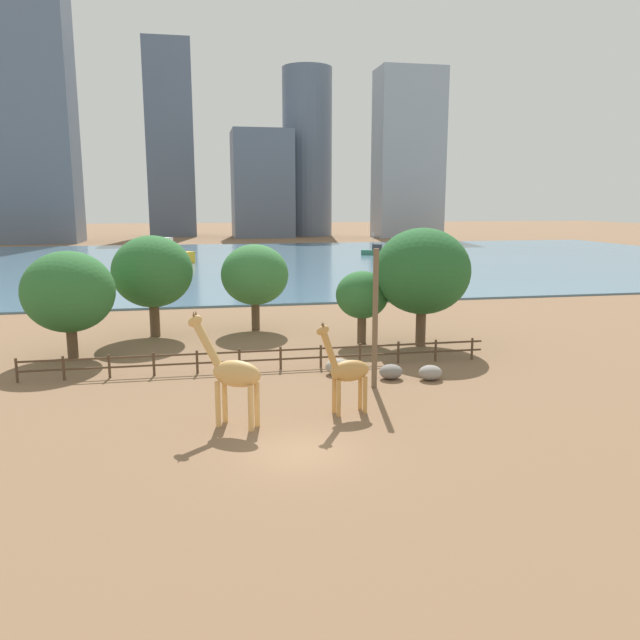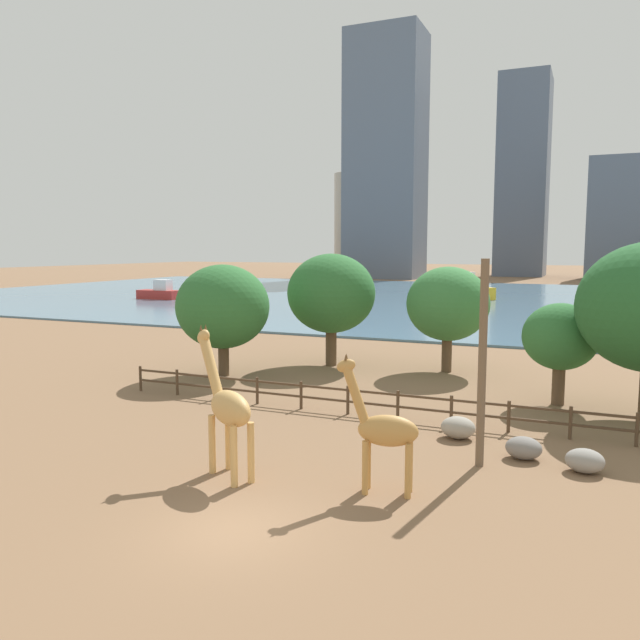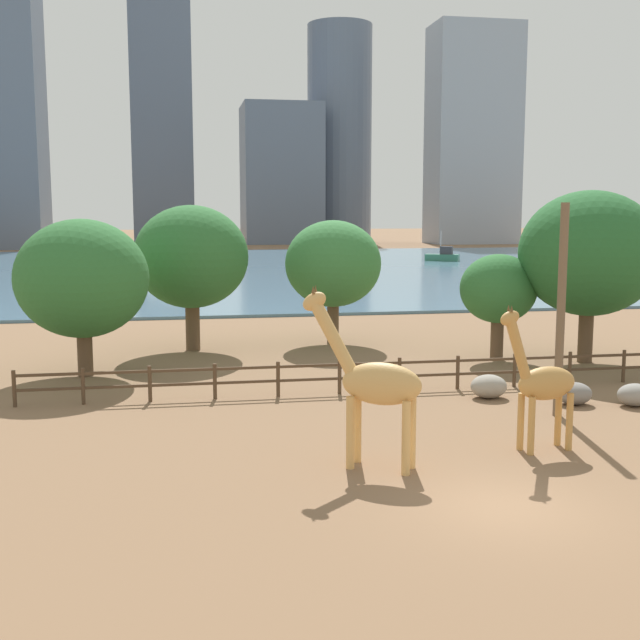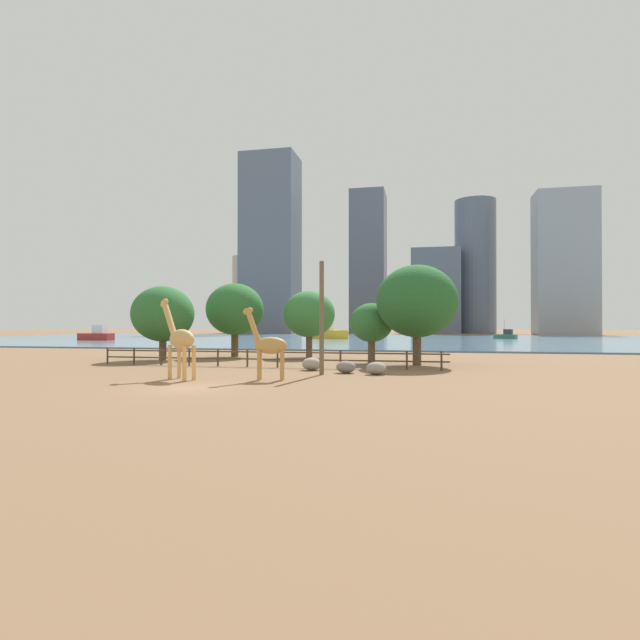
# 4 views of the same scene
# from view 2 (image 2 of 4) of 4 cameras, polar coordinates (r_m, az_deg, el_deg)

# --- Properties ---
(ground_plane) EXTENTS (400.00, 400.00, 0.00)m
(ground_plane) POSITION_cam_2_polar(r_m,az_deg,el_deg) (94.19, 18.38, 1.73)
(ground_plane) COLOR brown
(harbor_water) EXTENTS (180.00, 86.00, 0.20)m
(harbor_water) POSITION_cam_2_polar(r_m,az_deg,el_deg) (91.20, 18.21, 1.65)
(harbor_water) COLOR slate
(harbor_water) RESTS_ON ground
(giraffe_tall) EXTENTS (2.61, 1.05, 4.24)m
(giraffe_tall) POSITION_cam_2_polar(r_m,az_deg,el_deg) (19.14, 5.81, -9.95)
(giraffe_tall) COLOR #C18C47
(giraffe_tall) RESTS_ON ground
(giraffe_companion) EXTENTS (3.22, 2.25, 4.83)m
(giraffe_companion) POSITION_cam_2_polar(r_m,az_deg,el_deg) (20.55, -8.45, -7.86)
(giraffe_companion) COLOR tan
(giraffe_companion) RESTS_ON ground
(utility_pole) EXTENTS (0.28, 0.28, 7.07)m
(utility_pole) POSITION_cam_2_polar(r_m,az_deg,el_deg) (21.68, 14.62, -3.92)
(utility_pole) COLOR brown
(utility_pole) RESTS_ON ground
(boulder_near_fence) EXTENTS (1.34, 1.15, 0.86)m
(boulder_near_fence) POSITION_cam_2_polar(r_m,az_deg,el_deg) (25.30, 12.51, -9.58)
(boulder_near_fence) COLOR gray
(boulder_near_fence) RESTS_ON ground
(boulder_by_pole) EXTENTS (1.25, 1.06, 0.79)m
(boulder_by_pole) POSITION_cam_2_polar(r_m,az_deg,el_deg) (22.92, 23.05, -11.76)
(boulder_by_pole) COLOR gray
(boulder_by_pole) RESTS_ON ground
(boulder_small) EXTENTS (1.26, 1.06, 0.79)m
(boulder_small) POSITION_cam_2_polar(r_m,az_deg,el_deg) (23.56, 18.12, -11.06)
(boulder_small) COLOR gray
(boulder_small) RESTS_ON ground
(enclosure_fence) EXTENTS (26.12, 0.14, 1.30)m
(enclosure_fence) POSITION_cam_2_polar(r_m,az_deg,el_deg) (27.69, 5.11, -7.33)
(enclosure_fence) COLOR #4C3826
(enclosure_fence) RESTS_ON ground
(tree_left_large) EXTENTS (3.50, 3.50, 4.85)m
(tree_left_large) POSITION_cam_2_polar(r_m,az_deg,el_deg) (31.44, 21.13, -1.48)
(tree_left_large) COLOR brown
(tree_left_large) RESTS_ON ground
(tree_center_broad) EXTENTS (5.41, 5.41, 6.49)m
(tree_center_broad) POSITION_cam_2_polar(r_m,az_deg,el_deg) (36.45, -8.88, 1.20)
(tree_center_broad) COLOR brown
(tree_center_broad) RESTS_ON ground
(tree_right_tall) EXTENTS (5.54, 5.54, 7.08)m
(tree_right_tall) POSITION_cam_2_polar(r_m,az_deg,el_deg) (39.16, 1.03, 2.42)
(tree_right_tall) COLOR brown
(tree_right_tall) RESTS_ON ground
(tree_right_small) EXTENTS (4.92, 4.92, 6.33)m
(tree_right_small) POSITION_cam_2_polar(r_m,az_deg,el_deg) (37.88, 11.61, 1.43)
(tree_right_small) COLOR brown
(tree_right_small) RESTS_ON ground
(boat_sailboat) EXTENTS (6.34, 2.38, 2.77)m
(boat_sailboat) POSITION_cam_2_polar(r_m,az_deg,el_deg) (91.96, -14.45, 2.46)
(boat_sailboat) COLOR #B22D28
(boat_sailboat) RESTS_ON harbor_water
(boat_tug) EXTENTS (8.63, 7.93, 3.80)m
(boat_tug) POSITION_cam_2_polar(r_m,az_deg,el_deg) (92.87, 13.20, 2.75)
(boat_tug) COLOR gold
(boat_tug) RESTS_ON harbor_water
(skyline_tower_needle) EXTENTS (17.93, 14.19, 59.33)m
(skyline_tower_needle) POSITION_cam_2_polar(r_m,az_deg,el_deg) (158.80, 6.04, 14.59)
(skyline_tower_needle) COLOR slate
(skyline_tower_needle) RESTS_ON ground
(skyline_block_central) EXTENTS (12.64, 15.36, 52.42)m
(skyline_block_central) POSITION_cam_2_polar(r_m,az_deg,el_deg) (178.75, 18.07, 12.29)
(skyline_block_central) COLOR slate
(skyline_block_central) RESTS_ON ground
(skyline_block_left) EXTENTS (10.42, 10.42, 27.24)m
(skyline_block_left) POSITION_cam_2_polar(r_m,az_deg,el_deg) (169.87, 3.09, 8.66)
(skyline_block_left) COLOR #ADA89E
(skyline_block_left) RESTS_ON ground
(skyline_tower_short) EXTENTS (15.99, 15.36, 28.37)m
(skyline_tower_short) POSITION_cam_2_polar(r_m,az_deg,el_deg) (164.89, 25.97, 8.27)
(skyline_tower_short) COLOR slate
(skyline_tower_short) RESTS_ON ground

